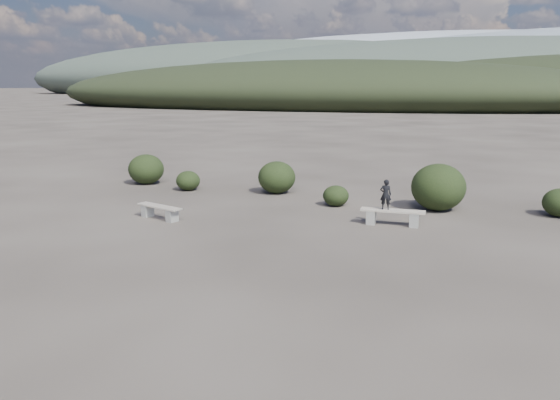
% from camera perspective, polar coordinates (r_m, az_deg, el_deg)
% --- Properties ---
extents(ground, '(1200.00, 1200.00, 0.00)m').
position_cam_1_polar(ground, '(11.78, -4.88, -8.65)').
color(ground, '#302A25').
rests_on(ground, ground).
extents(bench_left, '(1.75, 0.83, 0.43)m').
position_cam_1_polar(bench_left, '(17.51, -12.48, -1.13)').
color(bench_left, slate).
rests_on(bench_left, ground).
extents(bench_right, '(1.93, 0.52, 0.48)m').
position_cam_1_polar(bench_right, '(16.68, 11.67, -1.64)').
color(bench_right, slate).
rests_on(bench_right, ground).
extents(seated_person, '(0.37, 0.28, 0.91)m').
position_cam_1_polar(seated_person, '(16.56, 10.98, 0.57)').
color(seated_person, black).
rests_on(seated_person, bench_right).
extents(shrub_a, '(0.96, 0.96, 0.78)m').
position_cam_1_polar(shrub_a, '(22.08, -9.58, 2.01)').
color(shrub_a, black).
rests_on(shrub_a, ground).
extents(shrub_b, '(1.46, 1.46, 1.25)m').
position_cam_1_polar(shrub_b, '(21.16, -0.34, 2.39)').
color(shrub_b, black).
rests_on(shrub_b, ground).
extents(shrub_c, '(0.90, 0.90, 0.72)m').
position_cam_1_polar(shrub_c, '(19.05, 5.86, 0.45)').
color(shrub_c, black).
rests_on(shrub_c, ground).
extents(shrub_d, '(1.80, 1.80, 1.57)m').
position_cam_1_polar(shrub_d, '(18.98, 16.21, 1.30)').
color(shrub_d, black).
rests_on(shrub_d, ground).
extents(shrub_e, '(1.09, 1.09, 0.91)m').
position_cam_1_polar(shrub_e, '(19.55, 27.26, -0.25)').
color(shrub_e, black).
rests_on(shrub_e, ground).
extents(shrub_f, '(1.49, 1.49, 1.26)m').
position_cam_1_polar(shrub_f, '(23.87, -13.81, 3.15)').
color(shrub_f, black).
rests_on(shrub_f, ground).
extents(mountain_ridges, '(500.00, 400.00, 56.00)m').
position_cam_1_polar(mountain_ridges, '(349.33, 18.43, 12.43)').
color(mountain_ridges, black).
rests_on(mountain_ridges, ground).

